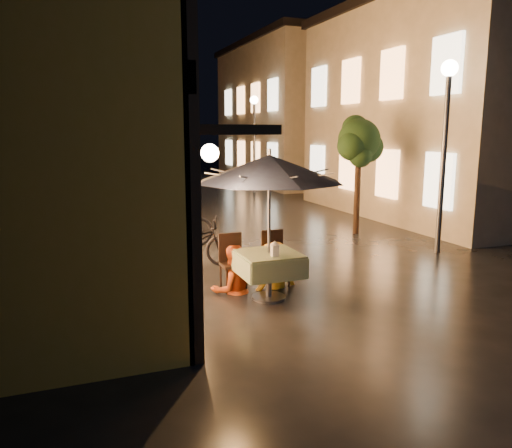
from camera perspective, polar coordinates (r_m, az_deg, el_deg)
name	(u,v)px	position (r m, az deg, el deg)	size (l,w,h in m)	color
ground	(375,294)	(8.82, 13.41, -7.77)	(90.00, 90.00, 0.00)	black
west_building	(8,79)	(10.99, -26.45, 14.63)	(5.90, 11.40, 7.40)	gold
east_building_near	(461,110)	(18.16, 22.36, 11.97)	(7.30, 9.30, 6.80)	#BDAB93
east_building_far	(306,113)	(27.76, 5.77, 12.48)	(7.30, 10.30, 7.30)	#BDAB93
street_tree	(359,143)	(13.48, 11.72, 9.06)	(1.43, 1.20, 3.15)	black
streetlamp_near	(446,122)	(11.81, 20.88, 10.81)	(0.36, 0.36, 4.23)	#59595E
streetlamp_far	(254,126)	(22.29, -0.20, 11.09)	(0.36, 0.36, 4.23)	#59595E
cafe_table	(269,264)	(8.19, 1.48, -4.60)	(0.99, 0.99, 0.78)	#59595E
patio_umbrella	(269,169)	(7.93, 1.53, 6.35)	(2.41, 2.41, 2.46)	#59595E
cafe_chair_left	(232,258)	(8.74, -2.78, -3.96)	(0.42, 0.42, 0.97)	black
cafe_chair_right	(274,255)	(9.01, 2.08, -3.51)	(0.42, 0.42, 0.97)	black
table_lantern	(275,248)	(7.89, 2.15, -2.72)	(0.16, 0.16, 0.25)	white
person_orange	(232,246)	(8.52, -2.76, -2.56)	(0.78, 0.60, 1.60)	#B94416
person_yellow	(275,244)	(8.78, 2.13, -2.25)	(1.01, 0.58, 1.57)	yellow
bicycle_0	(190,242)	(10.27, -7.50, -2.03)	(0.67, 1.92, 1.01)	black
bicycle_1	(178,226)	(11.77, -8.86, -0.28)	(0.51, 1.79, 1.08)	black
bicycle_2	(169,219)	(13.32, -9.91, 0.53)	(0.58, 1.67, 0.88)	black
bicycle_3	(161,216)	(13.44, -10.75, 0.96)	(0.49, 1.74, 1.05)	black
bicycle_4	(147,209)	(14.94, -12.32, 1.71)	(0.65, 1.85, 0.97)	black
bicycle_5	(138,201)	(16.14, -13.38, 2.58)	(0.52, 1.86, 1.12)	black
bicycle_6	(147,203)	(16.28, -12.35, 2.32)	(0.60, 1.73, 0.91)	black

